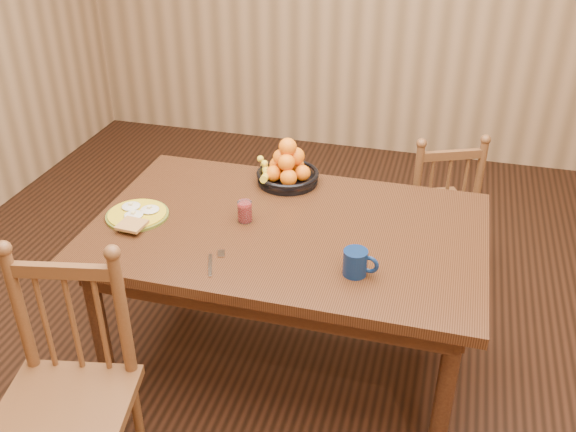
% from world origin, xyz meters
% --- Properties ---
extents(room, '(4.52, 5.02, 2.72)m').
position_xyz_m(room, '(0.00, 0.00, 1.35)').
color(room, black).
rests_on(room, ground).
extents(dining_table, '(1.60, 1.00, 0.75)m').
position_xyz_m(dining_table, '(0.00, 0.00, 0.67)').
color(dining_table, black).
rests_on(dining_table, ground).
extents(chair_far, '(0.51, 0.50, 0.87)m').
position_xyz_m(chair_far, '(0.56, 0.90, 0.42)').
color(chair_far, '#543019').
rests_on(chair_far, ground).
extents(chair_near, '(0.52, 0.50, 0.97)m').
position_xyz_m(chair_near, '(-0.56, -0.84, 0.47)').
color(chair_near, '#543019').
rests_on(chair_near, ground).
extents(breakfast_plate, '(0.26, 0.29, 0.04)m').
position_xyz_m(breakfast_plate, '(-0.63, -0.09, 0.76)').
color(breakfast_plate, '#59601E').
rests_on(breakfast_plate, dining_table).
extents(fork, '(0.06, 0.18, 0.00)m').
position_xyz_m(fork, '(-0.20, -0.32, 0.75)').
color(fork, silver).
rests_on(fork, dining_table).
extents(spoon, '(0.04, 0.16, 0.01)m').
position_xyz_m(spoon, '(-0.67, -0.11, 0.75)').
color(spoon, silver).
rests_on(spoon, dining_table).
extents(coffee_mug, '(0.13, 0.09, 0.10)m').
position_xyz_m(coffee_mug, '(0.33, -0.26, 0.80)').
color(coffee_mug, '#0B1C3D').
rests_on(coffee_mug, dining_table).
extents(juice_glass, '(0.06, 0.06, 0.09)m').
position_xyz_m(juice_glass, '(-0.18, -0.00, 0.79)').
color(juice_glass, silver).
rests_on(juice_glass, dining_table).
extents(fruit_bowl, '(0.32, 0.29, 0.22)m').
position_xyz_m(fruit_bowl, '(-0.11, 0.38, 0.82)').
color(fruit_bowl, black).
rests_on(fruit_bowl, dining_table).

